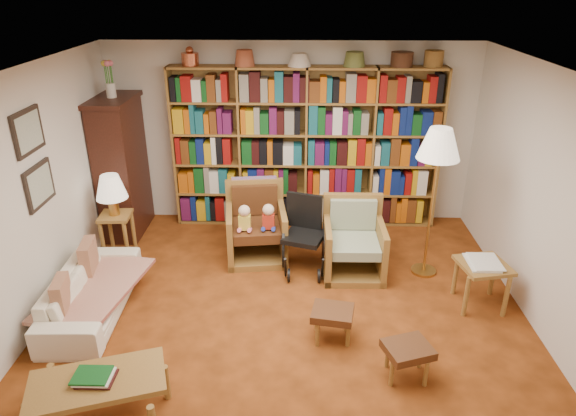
{
  "coord_description": "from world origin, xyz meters",
  "views": [
    {
      "loc": [
        0.12,
        -4.39,
        3.25
      ],
      "look_at": [
        -0.0,
        0.6,
        0.99
      ],
      "focal_mm": 32.0,
      "sensor_mm": 36.0,
      "label": 1
    }
  ],
  "objects_px": {
    "side_table_lamp": "(117,226)",
    "footstool_b": "(408,351)",
    "armchair_sage": "(353,244)",
    "wheelchair": "(304,236)",
    "floor_lamp": "(439,150)",
    "side_table_papers": "(483,270)",
    "footstool_a": "(332,315)",
    "coffee_table": "(98,384)",
    "armchair_leather": "(257,226)",
    "sofa": "(91,292)"
  },
  "relations": [
    {
      "from": "side_table_lamp",
      "to": "footstool_b",
      "type": "bearing_deg",
      "value": -32.85
    },
    {
      "from": "armchair_sage",
      "to": "wheelchair",
      "type": "height_order",
      "value": "wheelchair"
    },
    {
      "from": "floor_lamp",
      "to": "side_table_lamp",
      "type": "bearing_deg",
      "value": 175.4
    },
    {
      "from": "side_table_lamp",
      "to": "side_table_papers",
      "type": "relative_size",
      "value": 1.01
    },
    {
      "from": "side_table_lamp",
      "to": "footstool_a",
      "type": "relative_size",
      "value": 1.3
    },
    {
      "from": "coffee_table",
      "to": "footstool_b",
      "type": "bearing_deg",
      "value": 11.65
    },
    {
      "from": "armchair_leather",
      "to": "wheelchair",
      "type": "height_order",
      "value": "armchair_leather"
    },
    {
      "from": "floor_lamp",
      "to": "footstool_a",
      "type": "xyz_separation_m",
      "value": [
        -1.17,
        -1.27,
        -1.26
      ]
    },
    {
      "from": "armchair_leather",
      "to": "side_table_papers",
      "type": "bearing_deg",
      "value": -23.74
    },
    {
      "from": "armchair_sage",
      "to": "side_table_papers",
      "type": "relative_size",
      "value": 1.55
    },
    {
      "from": "wheelchair",
      "to": "footstool_a",
      "type": "bearing_deg",
      "value": -78.94
    },
    {
      "from": "footstool_b",
      "to": "coffee_table",
      "type": "xyz_separation_m",
      "value": [
        -2.53,
        -0.52,
        0.06
      ]
    },
    {
      "from": "side_table_papers",
      "to": "side_table_lamp",
      "type": "bearing_deg",
      "value": 167.08
    },
    {
      "from": "armchair_sage",
      "to": "footstool_b",
      "type": "relative_size",
      "value": 1.86
    },
    {
      "from": "side_table_papers",
      "to": "footstool_b",
      "type": "distance_m",
      "value": 1.49
    },
    {
      "from": "floor_lamp",
      "to": "footstool_b",
      "type": "bearing_deg",
      "value": -107.06
    },
    {
      "from": "armchair_sage",
      "to": "floor_lamp",
      "type": "height_order",
      "value": "floor_lamp"
    },
    {
      "from": "side_table_lamp",
      "to": "side_table_papers",
      "type": "xyz_separation_m",
      "value": [
        4.21,
        -0.96,
        0.01
      ]
    },
    {
      "from": "armchair_leather",
      "to": "side_table_papers",
      "type": "xyz_separation_m",
      "value": [
        2.47,
        -1.09,
        0.05
      ]
    },
    {
      "from": "footstool_a",
      "to": "footstool_b",
      "type": "height_order",
      "value": "footstool_a"
    },
    {
      "from": "side_table_lamp",
      "to": "floor_lamp",
      "type": "bearing_deg",
      "value": -4.6
    },
    {
      "from": "side_table_papers",
      "to": "footstool_a",
      "type": "height_order",
      "value": "side_table_papers"
    },
    {
      "from": "footstool_b",
      "to": "floor_lamp",
      "type": "bearing_deg",
      "value": 72.94
    },
    {
      "from": "wheelchair",
      "to": "coffee_table",
      "type": "distance_m",
      "value": 2.91
    },
    {
      "from": "footstool_a",
      "to": "footstool_b",
      "type": "xyz_separation_m",
      "value": [
        0.63,
        -0.51,
        -0.0
      ]
    },
    {
      "from": "side_table_lamp",
      "to": "coffee_table",
      "type": "bearing_deg",
      "value": -74.99
    },
    {
      "from": "floor_lamp",
      "to": "armchair_sage",
      "type": "bearing_deg",
      "value": 175.46
    },
    {
      "from": "sofa",
      "to": "side_table_papers",
      "type": "xyz_separation_m",
      "value": [
        4.11,
        0.22,
        0.19
      ]
    },
    {
      "from": "armchair_leather",
      "to": "coffee_table",
      "type": "relative_size",
      "value": 0.82
    },
    {
      "from": "sofa",
      "to": "side_table_papers",
      "type": "distance_m",
      "value": 4.12
    },
    {
      "from": "footstool_b",
      "to": "coffee_table",
      "type": "distance_m",
      "value": 2.58
    },
    {
      "from": "sofa",
      "to": "side_table_lamp",
      "type": "bearing_deg",
      "value": 2.68
    },
    {
      "from": "armchair_sage",
      "to": "wheelchair",
      "type": "relative_size",
      "value": 0.98
    },
    {
      "from": "side_table_lamp",
      "to": "footstool_b",
      "type": "height_order",
      "value": "side_table_lamp"
    },
    {
      "from": "coffee_table",
      "to": "armchair_leather",
      "type": "bearing_deg",
      "value": 69.14
    },
    {
      "from": "sofa",
      "to": "armchair_leather",
      "type": "relative_size",
      "value": 1.74
    },
    {
      "from": "side_table_papers",
      "to": "armchair_leather",
      "type": "bearing_deg",
      "value": 156.26
    },
    {
      "from": "side_table_lamp",
      "to": "armchair_sage",
      "type": "distance_m",
      "value": 2.92
    },
    {
      "from": "wheelchair",
      "to": "armchair_sage",
      "type": "bearing_deg",
      "value": -4.35
    },
    {
      "from": "wheelchair",
      "to": "floor_lamp",
      "type": "xyz_separation_m",
      "value": [
        1.44,
        -0.11,
        1.12
      ]
    },
    {
      "from": "footstool_a",
      "to": "coffee_table",
      "type": "xyz_separation_m",
      "value": [
        -1.9,
        -1.03,
        0.06
      ]
    },
    {
      "from": "sofa",
      "to": "coffee_table",
      "type": "xyz_separation_m",
      "value": [
        0.6,
        -1.42,
        0.1
      ]
    },
    {
      "from": "wheelchair",
      "to": "footstool_b",
      "type": "distance_m",
      "value": 2.1
    },
    {
      "from": "armchair_leather",
      "to": "floor_lamp",
      "type": "distance_m",
      "value": 2.38
    },
    {
      "from": "side_table_papers",
      "to": "footstool_b",
      "type": "relative_size",
      "value": 1.2
    },
    {
      "from": "wheelchair",
      "to": "side_table_lamp",
      "type": "bearing_deg",
      "value": 175.32
    },
    {
      "from": "side_table_papers",
      "to": "footstool_b",
      "type": "xyz_separation_m",
      "value": [
        -0.98,
        -1.12,
        -0.16
      ]
    },
    {
      "from": "side_table_lamp",
      "to": "floor_lamp",
      "type": "distance_m",
      "value": 3.94
    },
    {
      "from": "armchair_sage",
      "to": "coffee_table",
      "type": "xyz_separation_m",
      "value": [
        -2.22,
        -2.37,
        -0.0
      ]
    },
    {
      "from": "coffee_table",
      "to": "armchair_sage",
      "type": "bearing_deg",
      "value": 46.9
    }
  ]
}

